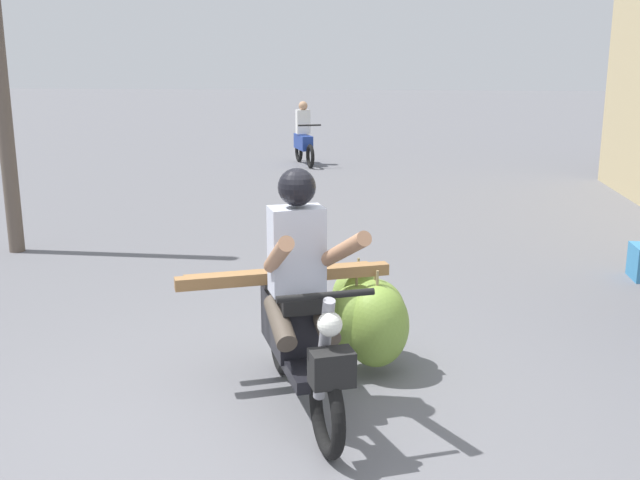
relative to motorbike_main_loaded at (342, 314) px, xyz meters
The scene contains 3 objects.
ground_plane 1.11m from the motorbike_main_loaded, 114.76° to the right, with size 120.00×120.00×0.00m, color slate.
motorbike_main_loaded is the anchor object (origin of this frame).
motorbike_distant_ahead_left 11.50m from the motorbike_main_loaded, 99.66° to the left, with size 0.76×1.54×1.40m.
Camera 1 is at (0.85, -3.92, 2.21)m, focal length 40.97 mm.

